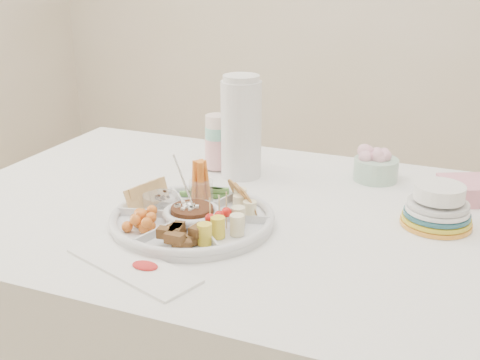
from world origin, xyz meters
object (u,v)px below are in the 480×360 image
at_px(dining_table, 237,335).
at_px(thermos, 241,126).
at_px(party_tray, 192,216).
at_px(plate_stack, 438,204).

height_order(dining_table, thermos, thermos).
distance_m(party_tray, plate_stack, 0.57).
bearing_deg(plate_stack, dining_table, -170.04).
bearing_deg(party_tray, dining_table, 66.43).
height_order(thermos, plate_stack, thermos).
bearing_deg(dining_table, thermos, 109.89).
relative_size(thermos, plate_stack, 1.79).
distance_m(dining_table, party_tray, 0.43).
bearing_deg(thermos, party_tray, -86.42).
xyz_separation_m(thermos, plate_stack, (0.55, -0.14, -0.10)).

